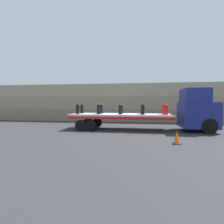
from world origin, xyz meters
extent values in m
plane|color=#2D2D30|center=(0.00, 0.00, 0.00)|extent=(120.00, 120.00, 0.00)
cube|color=#84755B|center=(0.00, 7.26, 0.76)|extent=(60.00, 3.00, 1.51)
cube|color=gray|center=(0.00, 7.41, 2.27)|extent=(60.00, 3.00, 1.51)
cube|color=tan|center=(0.00, 7.56, 3.78)|extent=(60.00, 3.00, 1.51)
cube|color=navy|center=(6.04, 0.00, 1.29)|extent=(2.55, 2.57, 1.97)
cube|color=navy|center=(5.78, 0.00, 2.80)|extent=(1.79, 2.37, 1.06)
cube|color=black|center=(6.74, 0.00, 1.68)|extent=(1.02, 2.26, 1.10)
cylinder|color=black|center=(6.49, -1.22, 0.55)|extent=(1.10, 0.28, 1.10)
cylinder|color=black|center=(6.49, 1.22, 0.55)|extent=(1.10, 0.28, 1.10)
cube|color=#B2B2B7|center=(0.00, 0.00, 1.23)|extent=(8.32, 2.52, 0.14)
cube|color=red|center=(0.00, -1.22, 1.06)|extent=(8.32, 0.08, 0.20)
cube|color=red|center=(0.00, 1.22, 1.06)|extent=(8.32, 0.08, 0.20)
cylinder|color=black|center=(-2.29, -1.16, 0.43)|extent=(0.86, 0.30, 0.86)
cylinder|color=black|center=(-2.29, 1.16, 0.43)|extent=(0.86, 0.30, 0.86)
cylinder|color=black|center=(-3.12, -1.16, 0.43)|extent=(0.86, 0.30, 0.86)
cylinder|color=black|center=(-3.12, 1.16, 0.43)|extent=(0.86, 0.30, 0.86)
cylinder|color=black|center=(-3.56, -0.56, 1.32)|extent=(0.35, 0.35, 0.03)
cylinder|color=black|center=(-3.56, -0.56, 1.62)|extent=(0.28, 0.28, 0.63)
sphere|color=black|center=(-3.56, -0.56, 2.00)|extent=(0.26, 0.26, 0.26)
cylinder|color=black|center=(-3.56, -0.76, 1.70)|extent=(0.13, 0.14, 0.13)
cylinder|color=black|center=(-3.56, -0.35, 1.70)|extent=(0.13, 0.14, 0.13)
cylinder|color=black|center=(-3.56, 0.56, 1.32)|extent=(0.35, 0.35, 0.03)
cylinder|color=black|center=(-3.56, 0.56, 1.62)|extent=(0.28, 0.28, 0.63)
sphere|color=black|center=(-3.56, 0.56, 2.00)|extent=(0.26, 0.26, 0.26)
cylinder|color=black|center=(-3.56, 0.35, 1.70)|extent=(0.13, 0.14, 0.13)
cylinder|color=black|center=(-3.56, 0.76, 1.70)|extent=(0.13, 0.14, 0.13)
cylinder|color=black|center=(-1.78, -0.56, 1.32)|extent=(0.35, 0.35, 0.03)
cylinder|color=black|center=(-1.78, -0.56, 1.62)|extent=(0.28, 0.28, 0.63)
sphere|color=black|center=(-1.78, -0.56, 2.00)|extent=(0.26, 0.26, 0.26)
cylinder|color=black|center=(-1.78, -0.76, 1.70)|extent=(0.13, 0.14, 0.13)
cylinder|color=black|center=(-1.78, -0.35, 1.70)|extent=(0.13, 0.14, 0.13)
cylinder|color=black|center=(-1.78, 0.56, 1.32)|extent=(0.35, 0.35, 0.03)
cylinder|color=black|center=(-1.78, 0.56, 1.62)|extent=(0.28, 0.28, 0.63)
sphere|color=black|center=(-1.78, 0.56, 2.00)|extent=(0.26, 0.26, 0.26)
cylinder|color=black|center=(-1.78, 0.35, 1.70)|extent=(0.13, 0.14, 0.13)
cylinder|color=black|center=(-1.78, 0.76, 1.70)|extent=(0.13, 0.14, 0.13)
cylinder|color=black|center=(0.00, -0.56, 1.32)|extent=(0.35, 0.35, 0.03)
cylinder|color=black|center=(0.00, -0.56, 1.62)|extent=(0.28, 0.28, 0.63)
sphere|color=black|center=(0.00, -0.56, 2.00)|extent=(0.26, 0.26, 0.26)
cylinder|color=black|center=(0.00, -0.76, 1.70)|extent=(0.13, 0.14, 0.13)
cylinder|color=black|center=(0.00, -0.35, 1.70)|extent=(0.13, 0.14, 0.13)
cylinder|color=black|center=(0.00, 0.56, 1.32)|extent=(0.35, 0.35, 0.03)
cylinder|color=black|center=(0.00, 0.56, 1.62)|extent=(0.28, 0.28, 0.63)
sphere|color=black|center=(0.00, 0.56, 2.00)|extent=(0.26, 0.26, 0.26)
cylinder|color=black|center=(0.00, 0.35, 1.70)|extent=(0.13, 0.14, 0.13)
cylinder|color=black|center=(0.00, 0.76, 1.70)|extent=(0.13, 0.14, 0.13)
cylinder|color=black|center=(1.78, -0.56, 1.32)|extent=(0.35, 0.35, 0.03)
cylinder|color=black|center=(1.78, -0.56, 1.62)|extent=(0.28, 0.28, 0.63)
sphere|color=black|center=(1.78, -0.56, 2.00)|extent=(0.26, 0.26, 0.26)
cylinder|color=black|center=(1.78, -0.76, 1.70)|extent=(0.13, 0.14, 0.13)
cylinder|color=black|center=(1.78, -0.35, 1.70)|extent=(0.13, 0.14, 0.13)
cylinder|color=black|center=(1.78, 0.56, 1.32)|extent=(0.35, 0.35, 0.03)
cylinder|color=black|center=(1.78, 0.56, 1.62)|extent=(0.28, 0.28, 0.63)
sphere|color=black|center=(1.78, 0.56, 2.00)|extent=(0.26, 0.26, 0.26)
cylinder|color=black|center=(1.78, 0.35, 1.70)|extent=(0.13, 0.14, 0.13)
cylinder|color=black|center=(1.78, 0.76, 1.70)|extent=(0.13, 0.14, 0.13)
cylinder|color=red|center=(3.56, -0.56, 1.32)|extent=(0.35, 0.35, 0.03)
cylinder|color=red|center=(3.56, -0.56, 1.62)|extent=(0.28, 0.28, 0.63)
sphere|color=red|center=(3.56, -0.56, 2.00)|extent=(0.26, 0.26, 0.26)
cylinder|color=red|center=(3.56, -0.76, 1.70)|extent=(0.13, 0.14, 0.13)
cylinder|color=red|center=(3.56, -0.35, 1.70)|extent=(0.13, 0.14, 0.13)
cylinder|color=red|center=(3.56, 0.56, 1.32)|extent=(0.35, 0.35, 0.03)
cylinder|color=red|center=(3.56, 0.56, 1.62)|extent=(0.28, 0.28, 0.63)
sphere|color=red|center=(3.56, 0.56, 2.00)|extent=(0.26, 0.26, 0.26)
cylinder|color=red|center=(3.56, 0.35, 1.70)|extent=(0.13, 0.14, 0.13)
cylinder|color=red|center=(3.56, 0.76, 1.70)|extent=(0.13, 0.14, 0.13)
cube|color=yellow|center=(-1.78, 0.00, 2.13)|extent=(0.05, 2.72, 0.01)
cube|color=yellow|center=(1.78, 0.00, 2.13)|extent=(0.05, 2.72, 0.01)
cube|color=yellow|center=(3.56, 0.00, 2.13)|extent=(0.05, 2.72, 0.01)
cube|color=black|center=(3.48, -4.79, 0.01)|extent=(0.44, 0.44, 0.03)
cone|color=orange|center=(3.48, -4.79, 0.37)|extent=(0.34, 0.34, 0.69)
camera|label=1|loc=(1.35, -14.52, 2.20)|focal=28.00mm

